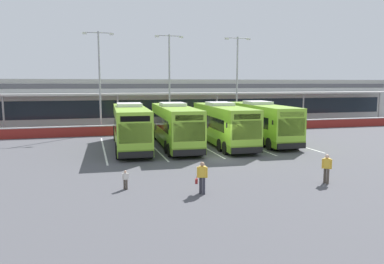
{
  "coord_description": "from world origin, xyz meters",
  "views": [
    {
      "loc": [
        -9.44,
        -25.72,
        5.47
      ],
      "look_at": [
        -1.56,
        3.0,
        1.6
      ],
      "focal_mm": 35.02,
      "sensor_mm": 36.0,
      "label": 1
    }
  ],
  "objects": [
    {
      "name": "ground_plane",
      "position": [
        0.0,
        0.0,
        0.0
      ],
      "size": [
        200.0,
        200.0,
        0.0
      ],
      "primitive_type": "plane",
      "color": "#4C4C51"
    },
    {
      "name": "terminal_building",
      "position": [
        -0.0,
        26.91,
        3.01
      ],
      "size": [
        70.0,
        13.0,
        6.0
      ],
      "color": "silver",
      "rests_on": "ground"
    },
    {
      "name": "red_barrier_wall",
      "position": [
        0.0,
        14.5,
        0.56
      ],
      "size": [
        60.0,
        0.4,
        1.1
      ],
      "color": "maroon",
      "rests_on": "ground"
    },
    {
      "name": "coach_bus_leftmost",
      "position": [
        -6.15,
        6.07,
        1.79
      ],
      "size": [
        3.34,
        12.25,
        3.78
      ],
      "color": "#8CC633",
      "rests_on": "ground"
    },
    {
      "name": "coach_bus_left_centre",
      "position": [
        -2.34,
        5.86,
        1.79
      ],
      "size": [
        3.34,
        12.25,
        3.78
      ],
      "color": "#8CC633",
      "rests_on": "ground"
    },
    {
      "name": "coach_bus_centre",
      "position": [
        2.0,
        5.61,
        1.79
      ],
      "size": [
        3.34,
        12.25,
        3.78
      ],
      "color": "#8CC633",
      "rests_on": "ground"
    },
    {
      "name": "coach_bus_right_centre",
      "position": [
        6.19,
        6.49,
        1.79
      ],
      "size": [
        3.34,
        12.25,
        3.78
      ],
      "color": "#8CC633",
      "rests_on": "ground"
    },
    {
      "name": "bay_stripe_far_west",
      "position": [
        -8.4,
        6.0,
        0.0
      ],
      "size": [
        0.14,
        13.0,
        0.01
      ],
      "primitive_type": "cube",
      "color": "silver",
      "rests_on": "ground"
    },
    {
      "name": "bay_stripe_west",
      "position": [
        -4.2,
        6.0,
        0.0
      ],
      "size": [
        0.14,
        13.0,
        0.01
      ],
      "primitive_type": "cube",
      "color": "silver",
      "rests_on": "ground"
    },
    {
      "name": "bay_stripe_mid_west",
      "position": [
        0.0,
        6.0,
        0.0
      ],
      "size": [
        0.14,
        13.0,
        0.01
      ],
      "primitive_type": "cube",
      "color": "silver",
      "rests_on": "ground"
    },
    {
      "name": "bay_stripe_centre",
      "position": [
        4.2,
        6.0,
        0.0
      ],
      "size": [
        0.14,
        13.0,
        0.01
      ],
      "primitive_type": "cube",
      "color": "silver",
      "rests_on": "ground"
    },
    {
      "name": "bay_stripe_mid_east",
      "position": [
        8.4,
        6.0,
        0.0
      ],
      "size": [
        0.14,
        13.0,
        0.01
      ],
      "primitive_type": "cube",
      "color": "silver",
      "rests_on": "ground"
    },
    {
      "name": "pedestrian_with_handbag",
      "position": [
        -4.17,
        -8.36,
        0.86
      ],
      "size": [
        0.64,
        0.46,
        1.62
      ],
      "color": "#33333D",
      "rests_on": "ground"
    },
    {
      "name": "pedestrian_in_dark_coat",
      "position": [
        3.03,
        -8.28,
        0.87
      ],
      "size": [
        0.48,
        0.42,
        1.62
      ],
      "color": "#4C4238",
      "rests_on": "ground"
    },
    {
      "name": "pedestrian_child",
      "position": [
        -7.77,
        -6.57,
        0.54
      ],
      "size": [
        0.33,
        0.18,
        1.0
      ],
      "color": "#4C4238",
      "rests_on": "ground"
    },
    {
      "name": "lamp_post_west",
      "position": [
        -8.28,
        16.37,
        6.29
      ],
      "size": [
        3.24,
        0.28,
        11.0
      ],
      "color": "#9E9EA3",
      "rests_on": "ground"
    },
    {
      "name": "lamp_post_centre",
      "position": [
        -0.44,
        16.92,
        6.29
      ],
      "size": [
        3.24,
        0.28,
        11.0
      ],
      "color": "#9E9EA3",
      "rests_on": "ground"
    },
    {
      "name": "lamp_post_east",
      "position": [
        7.9,
        16.88,
        6.29
      ],
      "size": [
        3.24,
        0.28,
        11.0
      ],
      "color": "#9E9EA3",
      "rests_on": "ground"
    }
  ]
}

